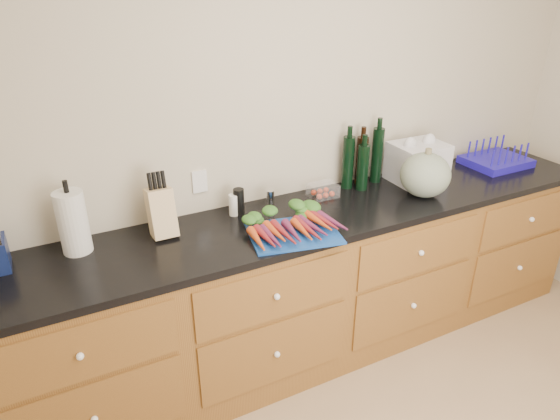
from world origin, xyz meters
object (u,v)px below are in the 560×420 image
cutting_board (294,233)px  squash (425,175)px  dish_rack (496,159)px  paper_towel (73,222)px  knife_block (161,212)px  carrots (289,224)px  tomato_box (323,190)px

cutting_board → squash: (0.90, 0.07, 0.12)m
squash → dish_rack: squash is taller
squash → paper_towel: size_ratio=0.95×
knife_block → paper_towel: bearing=177.2°
carrots → squash: bearing=1.8°
carrots → paper_towel: bearing=164.3°
tomato_box → dish_rack: 1.32m
squash → cutting_board: bearing=-175.4°
paper_towel → squash: bearing=-7.5°
tomato_box → cutting_board: bearing=-138.6°
carrots → dish_rack: 1.70m
paper_towel → dish_rack: bearing=-1.7°
dish_rack → tomato_box: bearing=176.1°
tomato_box → dish_rack: bearing=-3.9°
carrots → paper_towel: (-0.98, 0.28, 0.11)m
cutting_board → squash: size_ratio=1.53×
carrots → dish_rack: (1.69, 0.20, 0.00)m
carrots → squash: squash is taller
paper_towel → cutting_board: bearing=-18.0°
carrots → knife_block: knife_block is taller
cutting_board → knife_block: 0.66m
squash → carrots: bearing=-178.2°
cutting_board → dish_rack: bearing=8.1°
cutting_board → paper_towel: size_ratio=1.45×
squash → paper_towel: paper_towel is taller
squash → tomato_box: 0.60m
tomato_box → knife_block: bearing=-178.2°
paper_towel → tomato_box: 1.36m
cutting_board → tomato_box: tomato_box is taller
squash → tomato_box: bearing=154.0°
dish_rack → knife_block: bearing=178.5°
knife_block → dish_rack: (2.27, -0.06, -0.08)m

